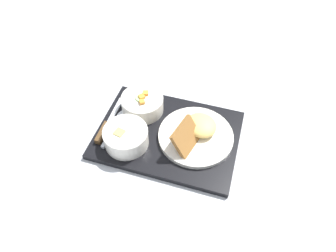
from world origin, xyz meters
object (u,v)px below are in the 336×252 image
(plate_main, at_px, (196,133))
(knife, at_px, (105,128))
(bowl_salad, at_px, (142,103))
(bowl_soup, at_px, (126,136))
(spoon, at_px, (118,122))

(plate_main, bearing_deg, knife, -173.88)
(bowl_salad, xyz_separation_m, bowl_soup, (-0.01, -0.12, 0.00))
(bowl_soup, bearing_deg, plate_main, 18.00)
(plate_main, height_order, spoon, plate_main)
(bowl_soup, bearing_deg, spoon, 125.75)
(bowl_salad, distance_m, knife, 0.13)
(bowl_salad, relative_size, knife, 0.69)
(bowl_salad, relative_size, spoon, 0.84)
(bowl_salad, distance_m, spoon, 0.09)
(knife, relative_size, spoon, 1.23)
(bowl_soup, xyz_separation_m, spoon, (-0.04, 0.06, -0.02))
(bowl_salad, bearing_deg, spoon, -130.88)
(knife, bearing_deg, bowl_salad, -37.49)
(bowl_salad, height_order, plate_main, plate_main)
(knife, height_order, spoon, knife)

